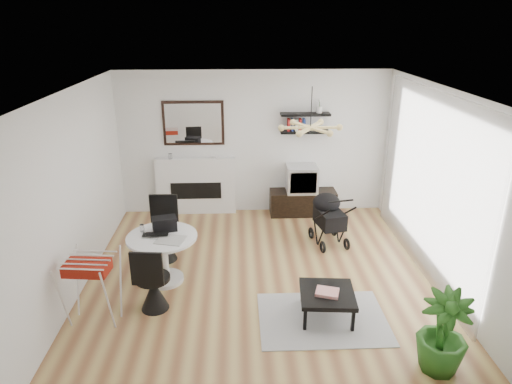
{
  "coord_description": "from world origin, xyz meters",
  "views": [
    {
      "loc": [
        -0.3,
        -5.79,
        3.56
      ],
      "look_at": [
        -0.04,
        0.4,
        1.18
      ],
      "focal_mm": 32.0,
      "sensor_mm": 36.0,
      "label": 1
    }
  ],
  "objects_px": {
    "fireplace": "(196,179)",
    "crt_tv": "(302,179)",
    "stroller": "(328,220)",
    "coffee_table": "(327,295)",
    "drying_rack": "(92,289)",
    "dining_table": "(163,251)",
    "potted_plant": "(443,333)",
    "tv_console": "(303,202)"
  },
  "relations": [
    {
      "from": "fireplace",
      "to": "crt_tv",
      "type": "distance_m",
      "value": 2.01
    },
    {
      "from": "stroller",
      "to": "coffee_table",
      "type": "bearing_deg",
      "value": -112.76
    },
    {
      "from": "drying_rack",
      "to": "coffee_table",
      "type": "xyz_separation_m",
      "value": [
        2.89,
        -0.02,
        -0.15
      ]
    },
    {
      "from": "dining_table",
      "to": "potted_plant",
      "type": "distance_m",
      "value": 3.72
    },
    {
      "from": "crt_tv",
      "to": "coffee_table",
      "type": "relative_size",
      "value": 0.79
    },
    {
      "from": "dining_table",
      "to": "stroller",
      "type": "xyz_separation_m",
      "value": [
        2.57,
        1.12,
        -0.07
      ]
    },
    {
      "from": "dining_table",
      "to": "drying_rack",
      "type": "distance_m",
      "value": 1.16
    },
    {
      "from": "stroller",
      "to": "coffee_table",
      "type": "relative_size",
      "value": 1.29
    },
    {
      "from": "potted_plant",
      "to": "crt_tv",
      "type": "bearing_deg",
      "value": 102.34
    },
    {
      "from": "fireplace",
      "to": "stroller",
      "type": "height_order",
      "value": "fireplace"
    },
    {
      "from": "drying_rack",
      "to": "potted_plant",
      "type": "relative_size",
      "value": 0.95
    },
    {
      "from": "crt_tv",
      "to": "coffee_table",
      "type": "distance_m",
      "value": 3.27
    },
    {
      "from": "coffee_table",
      "to": "potted_plant",
      "type": "bearing_deg",
      "value": -43.27
    },
    {
      "from": "potted_plant",
      "to": "dining_table",
      "type": "bearing_deg",
      "value": 149.21
    },
    {
      "from": "fireplace",
      "to": "tv_console",
      "type": "height_order",
      "value": "fireplace"
    },
    {
      "from": "stroller",
      "to": "potted_plant",
      "type": "bearing_deg",
      "value": -89.92
    },
    {
      "from": "tv_console",
      "to": "coffee_table",
      "type": "distance_m",
      "value": 3.25
    },
    {
      "from": "fireplace",
      "to": "coffee_table",
      "type": "distance_m",
      "value": 3.91
    },
    {
      "from": "stroller",
      "to": "crt_tv",
      "type": "bearing_deg",
      "value": 92.2
    },
    {
      "from": "crt_tv",
      "to": "potted_plant",
      "type": "distance_m",
      "value": 4.32
    },
    {
      "from": "stroller",
      "to": "coffee_table",
      "type": "height_order",
      "value": "stroller"
    },
    {
      "from": "tv_console",
      "to": "stroller",
      "type": "relative_size",
      "value": 1.34
    },
    {
      "from": "fireplace",
      "to": "crt_tv",
      "type": "bearing_deg",
      "value": -4.45
    },
    {
      "from": "stroller",
      "to": "potted_plant",
      "type": "relative_size",
      "value": 0.99
    },
    {
      "from": "stroller",
      "to": "dining_table",
      "type": "bearing_deg",
      "value": -168.14
    },
    {
      "from": "fireplace",
      "to": "drying_rack",
      "type": "relative_size",
      "value": 2.42
    },
    {
      "from": "tv_console",
      "to": "drying_rack",
      "type": "bearing_deg",
      "value": -133.26
    },
    {
      "from": "crt_tv",
      "to": "potted_plant",
      "type": "relative_size",
      "value": 0.61
    },
    {
      "from": "crt_tv",
      "to": "dining_table",
      "type": "bearing_deg",
      "value": -134.53
    },
    {
      "from": "dining_table",
      "to": "potted_plant",
      "type": "height_order",
      "value": "potted_plant"
    },
    {
      "from": "fireplace",
      "to": "coffee_table",
      "type": "bearing_deg",
      "value": -60.91
    },
    {
      "from": "fireplace",
      "to": "potted_plant",
      "type": "xyz_separation_m",
      "value": [
        2.92,
        -4.37,
        -0.21
      ]
    },
    {
      "from": "fireplace",
      "to": "drying_rack",
      "type": "xyz_separation_m",
      "value": [
        -1.0,
        -3.38,
        -0.22
      ]
    },
    {
      "from": "crt_tv",
      "to": "drying_rack",
      "type": "relative_size",
      "value": 0.64
    },
    {
      "from": "drying_rack",
      "to": "stroller",
      "type": "height_order",
      "value": "stroller"
    },
    {
      "from": "dining_table",
      "to": "drying_rack",
      "type": "bearing_deg",
      "value": -128.53
    },
    {
      "from": "dining_table",
      "to": "stroller",
      "type": "height_order",
      "value": "stroller"
    },
    {
      "from": "fireplace",
      "to": "coffee_table",
      "type": "xyz_separation_m",
      "value": [
        1.89,
        -3.4,
        -0.37
      ]
    },
    {
      "from": "fireplace",
      "to": "potted_plant",
      "type": "relative_size",
      "value": 2.29
    },
    {
      "from": "dining_table",
      "to": "crt_tv",
      "type": "bearing_deg",
      "value": 45.47
    },
    {
      "from": "fireplace",
      "to": "coffee_table",
      "type": "height_order",
      "value": "fireplace"
    },
    {
      "from": "crt_tv",
      "to": "drying_rack",
      "type": "xyz_separation_m",
      "value": [
        -3.0,
        -3.22,
        -0.25
      ]
    }
  ]
}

